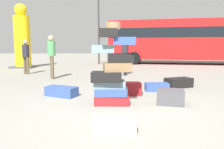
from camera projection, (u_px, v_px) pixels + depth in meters
name	position (u px, v px, depth m)	size (l,w,h in m)	color
ground_plane	(120.00, 110.00, 4.14)	(80.00, 80.00, 0.00)	gray
suitcase_tower	(112.00, 74.00, 4.51)	(0.93, 0.59, 1.72)	maroon
suitcase_maroon_foreground_far	(131.00, 89.00, 5.46)	(0.51, 0.38, 0.32)	maroon
suitcase_navy_behind_tower	(61.00, 91.00, 5.32)	(0.79, 0.36, 0.24)	#334F99
suitcase_black_upright_blue	(179.00, 83.00, 6.50)	(0.80, 0.42, 0.29)	black
suitcase_navy_foreground_near	(157.00, 87.00, 5.96)	(0.64, 0.33, 0.22)	#334F99
suitcase_charcoal_left_side	(170.00, 97.00, 4.57)	(0.56, 0.44, 0.32)	#4C4C51
suitcase_cream_white_trunk	(114.00, 124.00, 3.09)	(0.62, 0.32, 0.21)	beige
person_bearded_onlooker	(26.00, 54.00, 9.66)	(0.30, 0.30, 1.56)	brown
person_tourist_with_camera	(125.00, 53.00, 9.25)	(0.30, 0.34, 1.64)	black
person_passerby_in_red	(52.00, 53.00, 8.19)	(0.30, 0.32, 1.67)	brown
yellow_dummy_statue	(22.00, 40.00, 12.67)	(1.28, 1.28, 3.75)	yellow
parked_bus	(185.00, 39.00, 15.60)	(11.24, 4.60, 3.15)	red
lamp_post	(99.00, 10.00, 15.54)	(0.36, 0.36, 6.02)	#333338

